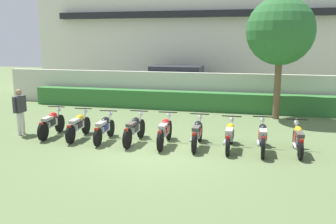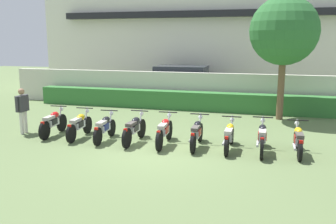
{
  "view_description": "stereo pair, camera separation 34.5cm",
  "coord_description": "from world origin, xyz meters",
  "px_view_note": "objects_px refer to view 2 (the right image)",
  "views": [
    {
      "loc": [
        2.83,
        -10.06,
        3.25
      ],
      "look_at": [
        0.0,
        1.18,
        0.99
      ],
      "focal_mm": 39.67,
      "sensor_mm": 36.0,
      "label": 1
    },
    {
      "loc": [
        3.16,
        -9.97,
        3.25
      ],
      "look_at": [
        0.0,
        1.18,
        0.99
      ],
      "focal_mm": 39.67,
      "sensor_mm": 36.0,
      "label": 2
    }
  ],
  "objects_px": {
    "parked_car": "(184,84)",
    "tree_near_inspector": "(284,31)",
    "motorcycle_in_row_8": "(298,140)",
    "motorcycle_in_row_0": "(53,123)",
    "motorcycle_in_row_1": "(79,125)",
    "motorcycle_in_row_3": "(134,129)",
    "motorcycle_in_row_4": "(164,131)",
    "motorcycle_in_row_6": "(229,136)",
    "motorcycle_in_row_5": "(197,133)",
    "motorcycle_in_row_7": "(262,137)",
    "motorcycle_in_row_2": "(105,128)",
    "inspector_person": "(22,107)"
  },
  "relations": [
    {
      "from": "parked_car",
      "to": "tree_near_inspector",
      "type": "distance_m",
      "value": 6.62
    },
    {
      "from": "tree_near_inspector",
      "to": "motorcycle_in_row_8",
      "type": "bearing_deg",
      "value": -84.75
    },
    {
      "from": "parked_car",
      "to": "motorcycle_in_row_0",
      "type": "distance_m",
      "value": 8.86
    },
    {
      "from": "tree_near_inspector",
      "to": "motorcycle_in_row_1",
      "type": "distance_m",
      "value": 8.77
    },
    {
      "from": "motorcycle_in_row_3",
      "to": "motorcycle_in_row_4",
      "type": "xyz_separation_m",
      "value": [
        1.01,
        -0.02,
        0.0
      ]
    },
    {
      "from": "parked_car",
      "to": "motorcycle_in_row_1",
      "type": "xyz_separation_m",
      "value": [
        -1.58,
        -8.5,
        -0.49
      ]
    },
    {
      "from": "tree_near_inspector",
      "to": "motorcycle_in_row_0",
      "type": "xyz_separation_m",
      "value": [
        -7.55,
        -4.9,
        -3.13
      ]
    },
    {
      "from": "motorcycle_in_row_4",
      "to": "motorcycle_in_row_6",
      "type": "xyz_separation_m",
      "value": [
        2.01,
        0.04,
        -0.02
      ]
    },
    {
      "from": "motorcycle_in_row_1",
      "to": "motorcycle_in_row_5",
      "type": "relative_size",
      "value": 0.97
    },
    {
      "from": "motorcycle_in_row_4",
      "to": "motorcycle_in_row_5",
      "type": "height_order",
      "value": "motorcycle_in_row_4"
    },
    {
      "from": "motorcycle_in_row_1",
      "to": "motorcycle_in_row_3",
      "type": "distance_m",
      "value": 1.99
    },
    {
      "from": "motorcycle_in_row_7",
      "to": "motorcycle_in_row_2",
      "type": "bearing_deg",
      "value": 88.95
    },
    {
      "from": "parked_car",
      "to": "motorcycle_in_row_5",
      "type": "height_order",
      "value": "parked_car"
    },
    {
      "from": "motorcycle_in_row_0",
      "to": "motorcycle_in_row_4",
      "type": "relative_size",
      "value": 0.93
    },
    {
      "from": "motorcycle_in_row_2",
      "to": "tree_near_inspector",
      "type": "bearing_deg",
      "value": -51.47
    },
    {
      "from": "motorcycle_in_row_8",
      "to": "motorcycle_in_row_1",
      "type": "bearing_deg",
      "value": 88.26
    },
    {
      "from": "motorcycle_in_row_3",
      "to": "motorcycle_in_row_4",
      "type": "height_order",
      "value": "motorcycle_in_row_4"
    },
    {
      "from": "tree_near_inspector",
      "to": "motorcycle_in_row_2",
      "type": "relative_size",
      "value": 2.76
    },
    {
      "from": "motorcycle_in_row_2",
      "to": "motorcycle_in_row_0",
      "type": "bearing_deg",
      "value": 82.15
    },
    {
      "from": "tree_near_inspector",
      "to": "motorcycle_in_row_1",
      "type": "relative_size",
      "value": 2.65
    },
    {
      "from": "motorcycle_in_row_3",
      "to": "motorcycle_in_row_8",
      "type": "distance_m",
      "value": 4.98
    },
    {
      "from": "parked_car",
      "to": "motorcycle_in_row_4",
      "type": "distance_m",
      "value": 8.69
    },
    {
      "from": "motorcycle_in_row_8",
      "to": "motorcycle_in_row_7",
      "type": "bearing_deg",
      "value": 92.4
    },
    {
      "from": "motorcycle_in_row_3",
      "to": "motorcycle_in_row_6",
      "type": "xyz_separation_m",
      "value": [
        3.02,
        0.02,
        -0.02
      ]
    },
    {
      "from": "motorcycle_in_row_6",
      "to": "inspector_person",
      "type": "relative_size",
      "value": 1.17
    },
    {
      "from": "motorcycle_in_row_6",
      "to": "motorcycle_in_row_7",
      "type": "height_order",
      "value": "motorcycle_in_row_7"
    },
    {
      "from": "motorcycle_in_row_0",
      "to": "motorcycle_in_row_7",
      "type": "bearing_deg",
      "value": -95.39
    },
    {
      "from": "inspector_person",
      "to": "motorcycle_in_row_8",
      "type": "bearing_deg",
      "value": 0.23
    },
    {
      "from": "parked_car",
      "to": "motorcycle_in_row_1",
      "type": "height_order",
      "value": "parked_car"
    },
    {
      "from": "motorcycle_in_row_2",
      "to": "motorcycle_in_row_6",
      "type": "relative_size",
      "value": 0.97
    },
    {
      "from": "parked_car",
      "to": "motorcycle_in_row_6",
      "type": "relative_size",
      "value": 2.41
    },
    {
      "from": "tree_near_inspector",
      "to": "inspector_person",
      "type": "height_order",
      "value": "tree_near_inspector"
    },
    {
      "from": "parked_car",
      "to": "motorcycle_in_row_7",
      "type": "height_order",
      "value": "parked_car"
    },
    {
      "from": "motorcycle_in_row_3",
      "to": "motorcycle_in_row_5",
      "type": "distance_m",
      "value": 2.03
    },
    {
      "from": "motorcycle_in_row_0",
      "to": "motorcycle_in_row_6",
      "type": "xyz_separation_m",
      "value": [
        6.05,
        -0.07,
        -0.02
      ]
    },
    {
      "from": "tree_near_inspector",
      "to": "motorcycle_in_row_2",
      "type": "height_order",
      "value": "tree_near_inspector"
    },
    {
      "from": "motorcycle_in_row_2",
      "to": "motorcycle_in_row_4",
      "type": "xyz_separation_m",
      "value": [
        2.03,
        0.03,
        0.02
      ]
    },
    {
      "from": "motorcycle_in_row_3",
      "to": "inspector_person",
      "type": "relative_size",
      "value": 1.22
    },
    {
      "from": "motorcycle_in_row_5",
      "to": "motorcycle_in_row_8",
      "type": "height_order",
      "value": "motorcycle_in_row_5"
    },
    {
      "from": "motorcycle_in_row_2",
      "to": "motorcycle_in_row_7",
      "type": "xyz_separation_m",
      "value": [
        4.99,
        0.05,
        0.02
      ]
    },
    {
      "from": "motorcycle_in_row_4",
      "to": "motorcycle_in_row_7",
      "type": "height_order",
      "value": "same"
    },
    {
      "from": "motorcycle_in_row_2",
      "to": "motorcycle_in_row_6",
      "type": "xyz_separation_m",
      "value": [
        4.04,
        0.07,
        -0.0
      ]
    },
    {
      "from": "tree_near_inspector",
      "to": "motorcycle_in_row_7",
      "type": "xyz_separation_m",
      "value": [
        -0.55,
        -4.99,
        -3.13
      ]
    },
    {
      "from": "tree_near_inspector",
      "to": "motorcycle_in_row_6",
      "type": "relative_size",
      "value": 2.66
    },
    {
      "from": "motorcycle_in_row_4",
      "to": "inspector_person",
      "type": "bearing_deg",
      "value": 86.15
    },
    {
      "from": "motorcycle_in_row_6",
      "to": "parked_car",
      "type": "bearing_deg",
      "value": 21.8
    },
    {
      "from": "motorcycle_in_row_5",
      "to": "motorcycle_in_row_8",
      "type": "xyz_separation_m",
      "value": [
        2.95,
        0.04,
        -0.01
      ]
    },
    {
      "from": "motorcycle_in_row_1",
      "to": "parked_car",
      "type": "bearing_deg",
      "value": -14.64
    },
    {
      "from": "motorcycle_in_row_7",
      "to": "motorcycle_in_row_4",
      "type": "bearing_deg",
      "value": 88.85
    },
    {
      "from": "motorcycle_in_row_0",
      "to": "motorcycle_in_row_5",
      "type": "distance_m",
      "value": 5.05
    }
  ]
}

